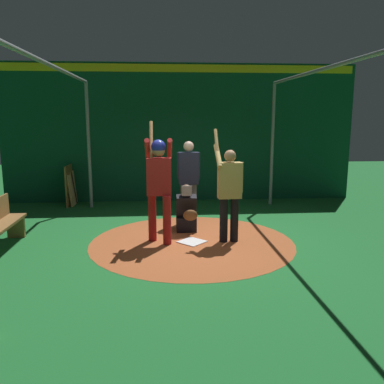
{
  "coord_description": "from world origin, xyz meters",
  "views": [
    {
      "loc": [
        7.1,
        -0.57,
        2.3
      ],
      "look_at": [
        0.0,
        0.0,
        0.95
      ],
      "focal_mm": 37.51,
      "sensor_mm": 36.0,
      "label": 1
    }
  ],
  "objects_px": {
    "bat_rack": "(72,185)",
    "home_plate": "(192,242)",
    "batter": "(159,180)",
    "catcher": "(187,213)",
    "visitor": "(229,189)",
    "umpire": "(189,177)",
    "baseball_0": "(194,224)"
  },
  "relations": [
    {
      "from": "bat_rack",
      "to": "home_plate",
      "type": "bearing_deg",
      "value": 38.74
    },
    {
      "from": "batter",
      "to": "home_plate",
      "type": "bearing_deg",
      "value": 84.63
    },
    {
      "from": "catcher",
      "to": "home_plate",
      "type": "bearing_deg",
      "value": 3.79
    },
    {
      "from": "batter",
      "to": "bat_rack",
      "type": "xyz_separation_m",
      "value": [
        -3.59,
        -2.33,
        -0.68
      ]
    },
    {
      "from": "batter",
      "to": "bat_rack",
      "type": "distance_m",
      "value": 4.33
    },
    {
      "from": "home_plate",
      "to": "bat_rack",
      "type": "xyz_separation_m",
      "value": [
        -3.65,
        -2.92,
        0.48
      ]
    },
    {
      "from": "batter",
      "to": "visitor",
      "type": "bearing_deg",
      "value": 87.7
    },
    {
      "from": "home_plate",
      "to": "batter",
      "type": "distance_m",
      "value": 1.3
    },
    {
      "from": "home_plate",
      "to": "umpire",
      "type": "distance_m",
      "value": 1.71
    },
    {
      "from": "visitor",
      "to": "bat_rack",
      "type": "bearing_deg",
      "value": -138.07
    },
    {
      "from": "umpire",
      "to": "catcher",
      "type": "bearing_deg",
      "value": -7.87
    },
    {
      "from": "catcher",
      "to": "bat_rack",
      "type": "bearing_deg",
      "value": -135.18
    },
    {
      "from": "visitor",
      "to": "catcher",
      "type": "bearing_deg",
      "value": -138.44
    },
    {
      "from": "home_plate",
      "to": "umpire",
      "type": "relative_size",
      "value": 0.24
    },
    {
      "from": "batter",
      "to": "baseball_0",
      "type": "height_order",
      "value": "batter"
    },
    {
      "from": "catcher",
      "to": "visitor",
      "type": "relative_size",
      "value": 0.46
    },
    {
      "from": "umpire",
      "to": "visitor",
      "type": "relative_size",
      "value": 0.86
    },
    {
      "from": "catcher",
      "to": "baseball_0",
      "type": "distance_m",
      "value": 0.52
    },
    {
      "from": "umpire",
      "to": "home_plate",
      "type": "bearing_deg",
      "value": -1.6
    },
    {
      "from": "batter",
      "to": "catcher",
      "type": "height_order",
      "value": "batter"
    },
    {
      "from": "baseball_0",
      "to": "home_plate",
      "type": "bearing_deg",
      "value": -7.18
    },
    {
      "from": "visitor",
      "to": "umpire",
      "type": "bearing_deg",
      "value": -158.03
    },
    {
      "from": "baseball_0",
      "to": "bat_rack",
      "type": "bearing_deg",
      "value": -129.75
    },
    {
      "from": "bat_rack",
      "to": "baseball_0",
      "type": "bearing_deg",
      "value": 50.25
    },
    {
      "from": "batter",
      "to": "visitor",
      "type": "xyz_separation_m",
      "value": [
        0.05,
        1.28,
        -0.18
      ]
    },
    {
      "from": "visitor",
      "to": "bat_rack",
      "type": "xyz_separation_m",
      "value": [
        -3.64,
        -3.61,
        -0.5
      ]
    },
    {
      "from": "bat_rack",
      "to": "visitor",
      "type": "bearing_deg",
      "value": 44.73
    },
    {
      "from": "catcher",
      "to": "visitor",
      "type": "height_order",
      "value": "visitor"
    },
    {
      "from": "visitor",
      "to": "baseball_0",
      "type": "relative_size",
      "value": 28.02
    },
    {
      "from": "visitor",
      "to": "bat_rack",
      "type": "distance_m",
      "value": 5.15
    },
    {
      "from": "umpire",
      "to": "baseball_0",
      "type": "xyz_separation_m",
      "value": [
        0.3,
        0.1,
        -0.96
      ]
    },
    {
      "from": "home_plate",
      "to": "baseball_0",
      "type": "distance_m",
      "value": 1.11
    }
  ]
}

